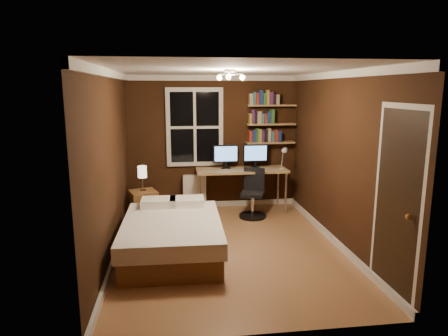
{
  "coord_description": "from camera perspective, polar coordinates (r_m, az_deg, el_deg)",
  "views": [
    {
      "loc": [
        -0.76,
        -5.38,
        2.25
      ],
      "look_at": [
        -0.01,
        0.45,
        1.08
      ],
      "focal_mm": 32.0,
      "sensor_mm": 36.0,
      "label": 1
    }
  ],
  "objects": [
    {
      "name": "monitor_right",
      "position": [
        7.49,
        4.51,
        1.71
      ],
      "size": [
        0.47,
        0.12,
        0.44
      ],
      "primitive_type": null,
      "color": "black",
      "rests_on": "desk"
    },
    {
      "name": "desk_lamp",
      "position": [
        7.36,
        8.5,
        1.44
      ],
      "size": [
        0.14,
        0.32,
        0.44
      ],
      "primitive_type": null,
      "color": "silver",
      "rests_on": "desk"
    },
    {
      "name": "wall_right",
      "position": [
        5.96,
        16.1,
        1.11
      ],
      "size": [
        0.04,
        4.2,
        2.5
      ],
      "primitive_type": "cube",
      "color": "black",
      "rests_on": "ground"
    },
    {
      "name": "wall_left",
      "position": [
        5.54,
        -15.93,
        0.37
      ],
      "size": [
        0.04,
        4.2,
        2.5
      ],
      "primitive_type": "cube",
      "color": "black",
      "rests_on": "ground"
    },
    {
      "name": "nightstand",
      "position": [
        7.05,
        -11.41,
        -5.33
      ],
      "size": [
        0.54,
        0.54,
        0.54
      ],
      "primitive_type": "cube",
      "rotation": [
        0.0,
        0.0,
        0.33
      ],
      "color": "brown",
      "rests_on": "ground"
    },
    {
      "name": "books_row_upper",
      "position": [
        7.59,
        6.78,
        9.86
      ],
      "size": [
        0.54,
        0.16,
        0.23
      ],
      "primitive_type": null,
      "color": "#2B6029",
      "rests_on": "bookshelf_upper"
    },
    {
      "name": "door",
      "position": [
        4.66,
        23.37,
        -4.98
      ],
      "size": [
        0.03,
        0.82,
        2.05
      ],
      "primitive_type": null,
      "color": "black",
      "rests_on": "ground"
    },
    {
      "name": "desk",
      "position": [
        7.41,
        2.54,
        -0.58
      ],
      "size": [
        1.68,
        0.63,
        0.8
      ],
      "color": "#977449",
      "rests_on": "ground"
    },
    {
      "name": "ceiling",
      "position": [
        5.44,
        0.72,
        13.84
      ],
      "size": [
        3.2,
        4.2,
        0.02
      ],
      "primitive_type": "cube",
      "color": "white",
      "rests_on": "wall_back"
    },
    {
      "name": "bookshelf_middle",
      "position": [
        7.62,
        6.7,
        6.25
      ],
      "size": [
        0.92,
        0.22,
        0.03
      ],
      "primitive_type": "cube",
      "color": "#977449",
      "rests_on": "wall_back"
    },
    {
      "name": "bookshelf_upper",
      "position": [
        7.6,
        6.76,
        8.88
      ],
      "size": [
        0.92,
        0.22,
        0.03
      ],
      "primitive_type": "cube",
      "color": "#977449",
      "rests_on": "wall_back"
    },
    {
      "name": "ceiling_fixture",
      "position": [
        5.34,
        0.87,
        12.82
      ],
      "size": [
        0.44,
        0.44,
        0.18
      ],
      "primitive_type": null,
      "color": "beige",
      "rests_on": "ceiling"
    },
    {
      "name": "monitor_left",
      "position": [
        7.4,
        0.26,
        1.62
      ],
      "size": [
        0.47,
        0.12,
        0.44
      ],
      "primitive_type": null,
      "color": "black",
      "rests_on": "desk"
    },
    {
      "name": "bed",
      "position": [
        5.61,
        -7.39,
        -9.62
      ],
      "size": [
        1.36,
        1.86,
        0.62
      ],
      "rotation": [
        0.0,
        0.0,
        -0.02
      ],
      "color": "brown",
      "rests_on": "ground"
    },
    {
      "name": "books_row_middle",
      "position": [
        7.61,
        6.72,
        7.22
      ],
      "size": [
        0.48,
        0.16,
        0.23
      ],
      "primitive_type": null,
      "color": "navy",
      "rests_on": "bookshelf_middle"
    },
    {
      "name": "wall_back",
      "position": [
        7.59,
        -1.54,
        3.64
      ],
      "size": [
        3.2,
        0.04,
        2.5
      ],
      "primitive_type": "cube",
      "color": "black",
      "rests_on": "ground"
    },
    {
      "name": "books_row_lower",
      "position": [
        7.64,
        6.66,
        4.6
      ],
      "size": [
        0.6,
        0.16,
        0.23
      ],
      "primitive_type": null,
      "color": "maroon",
      "rests_on": "bookshelf_lower"
    },
    {
      "name": "bedside_lamp",
      "position": [
        6.93,
        -11.57,
        -1.48
      ],
      "size": [
        0.15,
        0.15,
        0.44
      ],
      "primitive_type": null,
      "color": "beige",
      "rests_on": "nightstand"
    },
    {
      "name": "floor",
      "position": [
        5.88,
        0.66,
        -11.27
      ],
      "size": [
        4.2,
        4.2,
        0.0
      ],
      "primitive_type": "plane",
      "color": "#96643C",
      "rests_on": "ground"
    },
    {
      "name": "office_chair",
      "position": [
        7.15,
        4.15,
        -4.52
      ],
      "size": [
        0.5,
        0.5,
        0.87
      ],
      "rotation": [
        0.0,
        0.0,
        -0.35
      ],
      "color": "black",
      "rests_on": "ground"
    },
    {
      "name": "radiator",
      "position": [
        7.62,
        -4.23,
        -3.44
      ],
      "size": [
        0.43,
        0.15,
        0.65
      ],
      "primitive_type": "cube",
      "color": "silver",
      "rests_on": "ground"
    },
    {
      "name": "door_knob",
      "position": [
        4.4,
        24.87,
        -6.36
      ],
      "size": [
        0.06,
        0.06,
        0.06
      ],
      "primitive_type": "sphere",
      "color": "#BB813A",
      "rests_on": "door"
    },
    {
      "name": "window",
      "position": [
        7.49,
        -4.2,
        5.83
      ],
      "size": [
        1.06,
        0.06,
        1.46
      ],
      "primitive_type": "cube",
      "color": "silver",
      "rests_on": "wall_back"
    },
    {
      "name": "bookshelf_lower",
      "position": [
        7.66,
        6.64,
        3.64
      ],
      "size": [
        0.92,
        0.22,
        0.03
      ],
      "primitive_type": "cube",
      "color": "#977449",
      "rests_on": "wall_back"
    }
  ]
}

